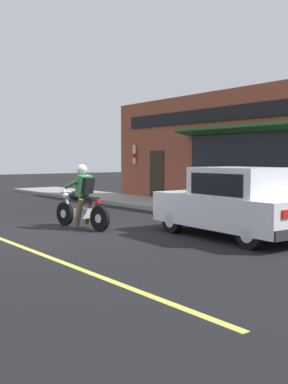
# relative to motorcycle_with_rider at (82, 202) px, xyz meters

# --- Properties ---
(ground_plane) EXTENTS (80.00, 80.00, 0.00)m
(ground_plane) POSITION_rel_motorcycle_with_rider_xyz_m (-0.39, -0.12, -0.68)
(ground_plane) COLOR black
(sidewalk_curb) EXTENTS (2.60, 22.00, 0.14)m
(sidewalk_curb) POSITION_rel_motorcycle_with_rider_xyz_m (5.06, 2.88, -0.61)
(sidewalk_curb) COLOR gray
(sidewalk_curb) RESTS_ON ground
(storefront_building) EXTENTS (1.25, 11.66, 4.20)m
(storefront_building) POSITION_rel_motorcycle_with_rider_xyz_m (6.59, 1.42, 1.43)
(storefront_building) COLOR brown
(storefront_building) RESTS_ON ground
(motorcycle_with_rider) EXTENTS (0.65, 2.01, 1.62)m
(motorcycle_with_rider) POSITION_rel_motorcycle_with_rider_xyz_m (0.00, 0.00, 0.00)
(motorcycle_with_rider) COLOR black
(motorcycle_with_rider) RESTS_ON ground
(car_hatchback) EXTENTS (1.84, 3.86, 1.57)m
(car_hatchback) POSITION_rel_motorcycle_with_rider_xyz_m (1.98, -3.25, 0.09)
(car_hatchback) COLOR black
(car_hatchback) RESTS_ON ground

